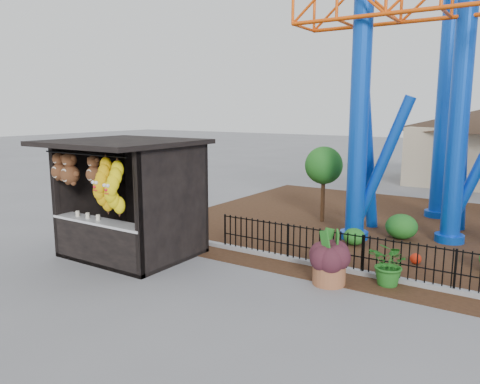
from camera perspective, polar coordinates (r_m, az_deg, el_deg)
The scene contains 9 objects.
ground at distance 10.45m, azimuth -6.02°, elevation -11.92°, with size 120.00×120.00×0.00m, color slate.
mulch_bed at distance 16.09m, azimuth 24.59°, elevation -4.89°, with size 18.00×12.00×0.02m, color #331E11.
curb at distance 11.35m, azimuth 20.54°, elevation -10.39°, with size 18.00×0.18×0.12m, color gray.
prize_booth at distance 12.65m, azimuth -14.06°, elevation -1.02°, with size 3.50×3.40×3.12m.
picket_fence at distance 11.07m, azimuth 25.27°, elevation -8.84°, with size 12.20×0.06×1.00m, color black, non-canonical shape.
terracotta_planter at distance 10.88m, azimuth 10.81°, elevation -9.63°, with size 0.74×0.74×0.54m, color #955736.
planter_foliage at distance 10.70m, azimuth 10.91°, elevation -6.65°, with size 0.70×0.70×0.64m, color #36151E.
potted_plant at distance 11.04m, azimuth 17.89°, elevation -8.35°, with size 0.92×0.80×1.02m, color #2E5B1A.
landscaping at distance 13.91m, azimuth 24.18°, elevation -5.74°, with size 8.36×3.82×0.76m.
Camera 1 is at (6.20, -7.45, 3.90)m, focal length 35.00 mm.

